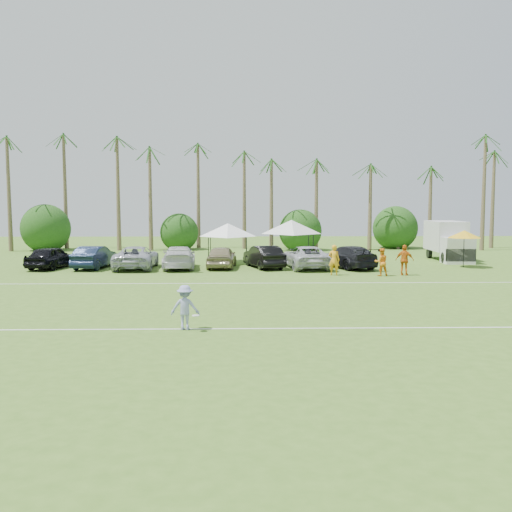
{
  "coord_description": "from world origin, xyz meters",
  "views": [
    {
      "loc": [
        0.3,
        -18.9,
        4.7
      ],
      "look_at": [
        1.09,
        13.97,
        1.6
      ],
      "focal_mm": 40.0,
      "sensor_mm": 36.0,
      "label": 1
    }
  ],
  "objects": [
    {
      "name": "canopy_tent_left",
      "position": [
        -0.83,
        25.45,
        3.07
      ],
      "size": [
        4.43,
        4.43,
        3.59
      ],
      "color": "black",
      "rests_on": "ground"
    },
    {
      "name": "palm_tree_9",
      "position": [
        18.0,
        38.0,
        8.35
      ],
      "size": [
        2.4,
        2.4,
        9.9
      ],
      "color": "brown",
      "rests_on": "ground"
    },
    {
      "name": "parked_car_5",
      "position": [
        1.83,
        21.91,
        0.8
      ],
      "size": [
        3.05,
        5.15,
        1.6
      ],
      "primitive_type": "imported",
      "rotation": [
        0.0,
        0.0,
        3.44
      ],
      "color": "black",
      "rests_on": "ground"
    },
    {
      "name": "sideline_player_c",
      "position": [
        10.77,
        17.41,
        0.99
      ],
      "size": [
        1.25,
        0.91,
        1.97
      ],
      "primitive_type": "imported",
      "rotation": [
        0.0,
        0.0,
        2.72
      ],
      "color": "orange",
      "rests_on": "ground"
    },
    {
      "name": "bush_tree_1",
      "position": [
        -6.0,
        39.0,
        1.8
      ],
      "size": [
        4.0,
        4.0,
        4.0
      ],
      "color": "brown",
      "rests_on": "ground"
    },
    {
      "name": "parked_car_3",
      "position": [
        -4.22,
        21.59,
        0.8
      ],
      "size": [
        2.65,
        5.68,
        1.6
      ],
      "primitive_type": "imported",
      "rotation": [
        0.0,
        0.0,
        3.22
      ],
      "color": "silver",
      "rests_on": "ground"
    },
    {
      "name": "ground",
      "position": [
        0.0,
        0.0,
        0.0
      ],
      "size": [
        120.0,
        120.0,
        0.0
      ],
      "primitive_type": "plane",
      "color": "#42681F",
      "rests_on": "ground"
    },
    {
      "name": "palm_tree_5",
      "position": [
        0.0,
        38.0,
        8.35
      ],
      "size": [
        2.4,
        2.4,
        9.9
      ],
      "color": "brown",
      "rests_on": "ground"
    },
    {
      "name": "palm_tree_3",
      "position": [
        -8.0,
        38.0,
        10.06
      ],
      "size": [
        2.4,
        2.4,
        11.9
      ],
      "color": "brown",
      "rests_on": "ground"
    },
    {
      "name": "box_truck",
      "position": [
        16.97,
        26.68,
        1.69
      ],
      "size": [
        2.56,
        6.22,
        3.16
      ],
      "rotation": [
        0.0,
        0.0,
        -0.04
      ],
      "color": "silver",
      "rests_on": "ground"
    },
    {
      "name": "bush_tree_3",
      "position": [
        16.0,
        39.0,
        1.8
      ],
      "size": [
        4.0,
        4.0,
        4.0
      ],
      "color": "brown",
      "rests_on": "ground"
    },
    {
      "name": "bush_tree_2",
      "position": [
        6.0,
        39.0,
        1.8
      ],
      "size": [
        4.0,
        4.0,
        4.0
      ],
      "color": "brown",
      "rests_on": "ground"
    },
    {
      "name": "parked_car_1",
      "position": [
        -10.28,
        21.84,
        0.8
      ],
      "size": [
        2.27,
        5.04,
        1.6
      ],
      "primitive_type": "imported",
      "rotation": [
        0.0,
        0.0,
        3.02
      ],
      "color": "black",
      "rests_on": "ground"
    },
    {
      "name": "parked_car_7",
      "position": [
        7.89,
        21.62,
        0.8
      ],
      "size": [
        3.94,
        5.96,
        1.6
      ],
      "primitive_type": "imported",
      "rotation": [
        0.0,
        0.0,
        3.48
      ],
      "color": "black",
      "rests_on": "ground"
    },
    {
      "name": "field_lines",
      "position": [
        0.0,
        8.0,
        0.01
      ],
      "size": [
        80.0,
        12.1,
        0.01
      ],
      "color": "white",
      "rests_on": "ground"
    },
    {
      "name": "palm_tree_7",
      "position": [
        8.0,
        38.0,
        10.06
      ],
      "size": [
        2.4,
        2.4,
        11.9
      ],
      "color": "brown",
      "rests_on": "ground"
    },
    {
      "name": "parked_car_6",
      "position": [
        4.86,
        21.52,
        0.8
      ],
      "size": [
        3.24,
        6.02,
        1.6
      ],
      "primitive_type": "imported",
      "rotation": [
        0.0,
        0.0,
        3.24
      ],
      "color": "#BABBC0",
      "rests_on": "ground"
    },
    {
      "name": "palm_tree_4",
      "position": [
        -4.0,
        38.0,
        7.48
      ],
      "size": [
        2.4,
        2.4,
        8.9
      ],
      "color": "brown",
      "rests_on": "ground"
    },
    {
      "name": "bush_tree_0",
      "position": [
        -19.0,
        39.0,
        1.8
      ],
      "size": [
        4.0,
        4.0,
        4.0
      ],
      "color": "brown",
      "rests_on": "ground"
    },
    {
      "name": "canopy_tent_right",
      "position": [
        4.19,
        26.21,
        3.31
      ],
      "size": [
        4.77,
        4.77,
        3.86
      ],
      "color": "black",
      "rests_on": "ground"
    },
    {
      "name": "parked_car_0",
      "position": [
        -13.31,
        21.78,
        0.8
      ],
      "size": [
        2.82,
        5.0,
        1.6
      ],
      "primitive_type": "imported",
      "rotation": [
        0.0,
        0.0,
        2.94
      ],
      "color": "black",
      "rests_on": "ground"
    },
    {
      "name": "palm_tree_6",
      "position": [
        4.0,
        38.0,
        9.21
      ],
      "size": [
        2.4,
        2.4,
        10.9
      ],
      "color": "brown",
      "rests_on": "ground"
    },
    {
      "name": "palm_tree_0",
      "position": [
        -22.0,
        38.0,
        7.48
      ],
      "size": [
        2.4,
        2.4,
        8.9
      ],
      "color": "brown",
      "rests_on": "ground"
    },
    {
      "name": "palm_tree_2",
      "position": [
        -12.0,
        38.0,
        9.21
      ],
      "size": [
        2.4,
        2.4,
        10.9
      ],
      "color": "brown",
      "rests_on": "ground"
    },
    {
      "name": "palm_tree_8",
      "position": [
        13.0,
        38.0,
        7.48
      ],
      "size": [
        2.4,
        2.4,
        8.9
      ],
      "color": "brown",
      "rests_on": "ground"
    },
    {
      "name": "sideline_player_b",
      "position": [
        9.21,
        17.19,
        0.89
      ],
      "size": [
        0.89,
        0.71,
        1.77
      ],
      "primitive_type": "imported",
      "rotation": [
        0.0,
        0.0,
        3.18
      ],
      "color": "orange",
      "rests_on": "ground"
    },
    {
      "name": "palm_tree_10",
      "position": [
        23.0,
        38.0,
        9.21
      ],
      "size": [
        2.4,
        2.4,
        10.9
      ],
      "color": "brown",
      "rests_on": "ground"
    },
    {
      "name": "palm_tree_11",
      "position": [
        27.0,
        38.0,
        10.06
      ],
      "size": [
        2.4,
        2.4,
        11.9
      ],
      "color": "brown",
      "rests_on": "ground"
    },
    {
      "name": "sideline_player_a",
      "position": [
        6.22,
        17.56,
        0.99
      ],
      "size": [
        0.83,
        0.67,
        1.98
      ],
      "primitive_type": "imported",
      "rotation": [
        0.0,
        0.0,
        2.84
      ],
      "color": "orange",
      "rests_on": "ground"
    },
    {
      "name": "market_umbrella",
      "position": [
        16.33,
        21.81,
        2.41
      ],
      "size": [
        2.41,
        2.41,
        2.69
      ],
      "color": "black",
      "rests_on": "ground"
    },
    {
      "name": "palm_tree_1",
      "position": [
        -17.0,
        38.0,
        8.35
      ],
      "size": [
        2.4,
        2.4,
        9.9
      ],
      "color": "brown",
      "rests_on": "ground"
    },
    {
      "name": "frisbee_player",
      "position": [
        -1.82,
        1.94,
        0.83
      ],
      "size": [
        1.12,
        0.85,
        1.66
      ],
      "rotation": [
        0.0,
        0.0,
        3.06
      ],
      "color": "#8B93C6",
      "rests_on": "ground"
    },
    {
      "name": "parked_car_4",
      "position": [
        -1.19,
        21.89,
        0.8
      ],
      "size": [
        2.21,
        4.83,
        1.6
      ],
      "primitive_type": "imported",
      "rotation": [
        0.0,
        0.0,
        3.07
      ],
      "color": "gray",
      "rests_on": "ground"
    },
    {
      "name": "parked_car_2",
      "position": [
        -7.25,
        21.58,
        0.8
      ],
      "size": [
        2.8,
        5.84,
        1.6
      ],
      "primitive_type": "imported",
      "rotation": [
        0.0,
        0.0,
        3.17
      ],
      "color": "#A9ACB6",
      "rests_on": "ground"
    }
  ]
}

